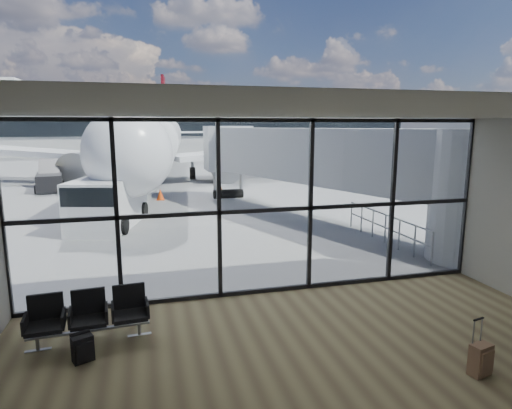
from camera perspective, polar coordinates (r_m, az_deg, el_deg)
name	(u,v)px	position (r m, az deg, el deg)	size (l,w,h in m)	color
ground	(171,164)	(50.47, -11.27, 5.34)	(220.00, 220.00, 0.00)	slate
lounge_shell	(357,242)	(6.36, 13.31, -4.86)	(12.02, 8.01, 4.51)	brown
glass_curtain_wall	(266,208)	(10.81, 1.32, -0.51)	(12.10, 0.12, 4.50)	white
jet_bridge	(329,162)	(19.03, 9.76, 5.64)	(8.00, 16.50, 4.33)	#AFB1B5
apron_railing	(385,224)	(16.53, 16.86, -2.53)	(0.06, 5.46, 1.11)	gray
far_terminal	(158,127)	(72.21, -12.94, 10.09)	(80.00, 12.20, 11.00)	#B4B4AF
tree_4	(35,120)	(84.18, -27.44, 9.92)	(5.61, 5.61, 8.07)	#382619
tree_5	(72,117)	(83.11, -23.37, 10.67)	(6.27, 6.27, 9.03)	#382619
seating_row	(89,313)	(9.51, -21.38, -13.37)	(2.33, 0.81, 1.03)	gray
backpack	(83,348)	(8.89, -22.09, -17.35)	(0.43, 0.43, 0.55)	black
suitcase	(481,360)	(8.80, 27.79, -17.82)	(0.42, 0.34, 1.02)	brown
airliner	(155,141)	(36.49, -13.26, 8.24)	(33.79, 39.24, 10.11)	white
service_van	(108,201)	(19.52, -19.14, 0.39)	(3.29, 5.27, 2.13)	silver
belt_loader	(50,181)	(31.91, -25.82, 2.86)	(2.19, 4.52, 2.00)	black
traffic_cone_a	(160,195)	(25.81, -12.64, 1.30)	(0.47, 0.47, 0.67)	#E4440C
traffic_cone_c	(221,190)	(27.56, -4.69, 1.95)	(0.37, 0.37, 0.53)	#D7610B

